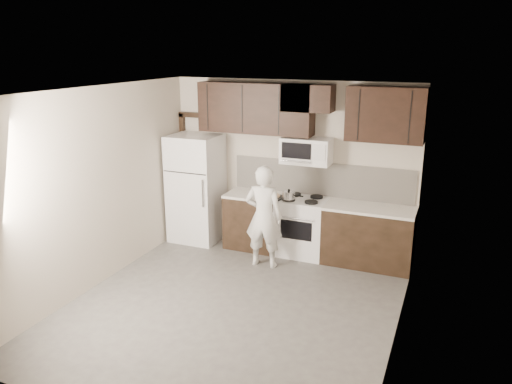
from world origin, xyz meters
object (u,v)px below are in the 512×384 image
Objects in this scene: microwave at (306,151)px; person at (264,217)px; stove at (302,226)px; refrigerator at (196,188)px.

microwave is 0.49× the size of person.
person is at bearing -121.75° from stove.
person is (-0.40, -0.64, 0.31)m from stove.
stove is 1.90m from refrigerator.
stove is 1.24× the size of microwave.
refrigerator is at bearing -178.49° from stove.
microwave is 2.00m from refrigerator.
microwave is at bearing -122.39° from person.
person reaches higher than stove.
stove is 0.52× the size of refrigerator.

